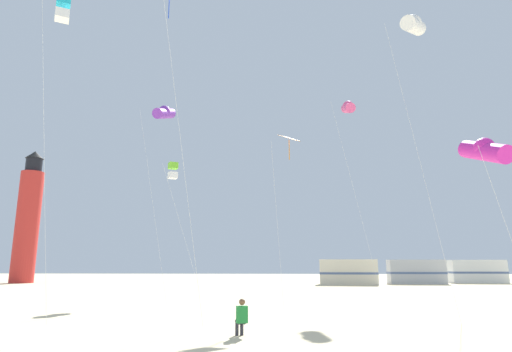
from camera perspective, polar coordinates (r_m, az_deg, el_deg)
kite_flyer_standing at (r=14.18m, az=-1.98°, el=-18.31°), size 0.45×0.56×1.16m
kite_box_lime at (r=30.61m, az=-11.09°, el=0.69°), size 2.77×2.77×9.32m
kite_box_cyan at (r=22.74m, az=-24.50°, el=19.67°), size 1.39×1.33×14.32m
kite_diamond_orange at (r=22.70m, az=4.35°, el=4.25°), size 1.59×1.59×9.04m
kite_tube_magenta at (r=18.15m, az=28.34°, el=3.02°), size 1.60×2.58×7.12m
kite_tube_violet at (r=29.20m, az=-12.20°, el=8.29°), size 2.36×2.61×12.83m
kite_tube_rainbow at (r=31.45m, az=12.26°, el=8.96°), size 2.75×2.64×13.93m
kite_diamond_blue at (r=19.57m, az=-11.40°, el=21.33°), size 2.40×2.40×13.78m
kite_tube_white at (r=22.88m, az=20.37°, el=18.45°), size 2.41×2.71×14.18m
lighthouse_distant at (r=61.44m, az=-28.28°, el=-5.16°), size 2.80×2.80×16.80m
rv_van_cream at (r=50.71m, az=12.26°, el=-12.48°), size 6.60×2.83×2.80m
rv_van_silver at (r=54.99m, az=20.69°, el=-11.93°), size 6.49×2.47×2.80m
rv_van_white at (r=60.58m, az=27.55°, el=-11.29°), size 6.55×2.66×2.80m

